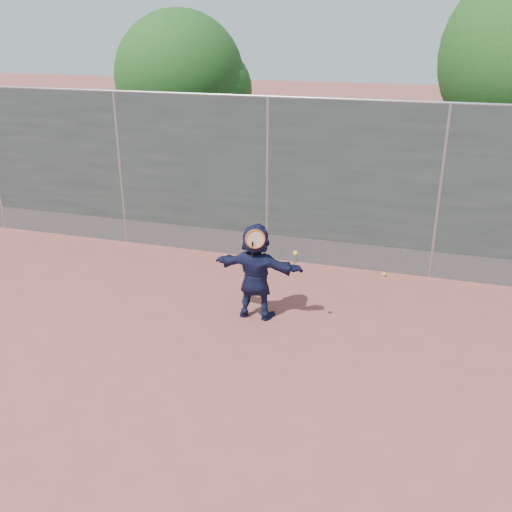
% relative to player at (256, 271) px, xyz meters
% --- Properties ---
extents(ground, '(80.00, 80.00, 0.00)m').
position_rel_player_xyz_m(ground, '(-0.49, -1.20, -0.74)').
color(ground, '#9E4C42').
rests_on(ground, ground).
extents(player, '(1.38, 0.46, 1.48)m').
position_rel_player_xyz_m(player, '(0.00, 0.00, 0.00)').
color(player, '#161A3E').
rests_on(player, ground).
extents(ball_ground, '(0.07, 0.07, 0.07)m').
position_rel_player_xyz_m(ball_ground, '(1.74, 2.09, -0.71)').
color(ball_ground, '#B9E031').
rests_on(ball_ground, ground).
extents(fence, '(20.00, 0.06, 3.03)m').
position_rel_player_xyz_m(fence, '(-0.49, 2.30, 0.84)').
color(fence, '#38423D').
rests_on(fence, ground).
extents(swing_action, '(0.77, 0.15, 0.51)m').
position_rel_player_xyz_m(swing_action, '(0.11, -0.20, 0.56)').
color(swing_action, '#CF4D13').
rests_on(swing_action, ground).
extents(tree_left, '(3.15, 3.00, 4.53)m').
position_rel_player_xyz_m(tree_left, '(-3.34, 5.35, 2.20)').
color(tree_left, '#382314').
rests_on(tree_left, ground).
extents(weed_clump, '(0.68, 0.07, 0.30)m').
position_rel_player_xyz_m(weed_clump, '(-0.20, 2.18, -0.61)').
color(weed_clump, '#387226').
rests_on(weed_clump, ground).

